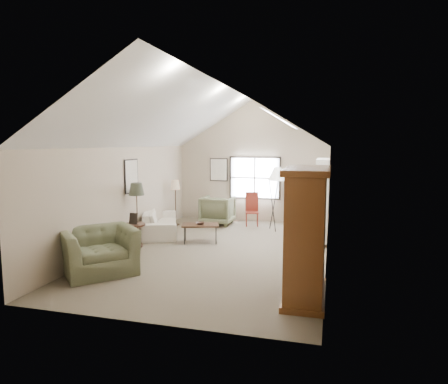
% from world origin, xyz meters
% --- Properties ---
extents(room_shell, '(5.01, 8.01, 4.00)m').
position_xyz_m(room_shell, '(0.00, 0.00, 3.21)').
color(room_shell, '#6E624E').
rests_on(room_shell, ground).
extents(window, '(1.72, 0.08, 1.42)m').
position_xyz_m(window, '(0.10, 3.96, 1.45)').
color(window, black).
rests_on(window, room_shell).
extents(skylight, '(0.80, 1.20, 0.52)m').
position_xyz_m(skylight, '(1.30, 0.90, 3.22)').
color(skylight, white).
rests_on(skylight, room_shell).
extents(wall_art, '(1.97, 3.71, 0.88)m').
position_xyz_m(wall_art, '(-1.88, 1.94, 1.73)').
color(wall_art, black).
rests_on(wall_art, room_shell).
extents(armoire, '(0.60, 1.50, 2.20)m').
position_xyz_m(armoire, '(2.18, -2.40, 1.10)').
color(armoire, brown).
rests_on(armoire, ground).
extents(tv_alcove, '(0.32, 1.30, 2.10)m').
position_xyz_m(tv_alcove, '(2.34, 1.60, 1.15)').
color(tv_alcove, white).
rests_on(tv_alcove, ground).
extents(media_console, '(0.34, 1.18, 0.60)m').
position_xyz_m(media_console, '(2.32, 1.60, 0.30)').
color(media_console, '#382316').
rests_on(media_console, ground).
extents(tv_panel, '(0.05, 0.90, 0.55)m').
position_xyz_m(tv_panel, '(2.32, 1.60, 0.92)').
color(tv_panel, black).
rests_on(tv_panel, media_console).
extents(sofa, '(1.74, 2.51, 0.68)m').
position_xyz_m(sofa, '(-2.20, 1.44, 0.34)').
color(sofa, beige).
rests_on(sofa, ground).
extents(armchair_near, '(1.84, 1.85, 0.91)m').
position_xyz_m(armchair_near, '(-1.92, -2.17, 0.45)').
color(armchair_near, '#626647').
rests_on(armchair_near, ground).
extents(armchair_far, '(0.98, 1.01, 0.91)m').
position_xyz_m(armchair_far, '(-0.94, 3.10, 0.45)').
color(armchair_far, '#616849').
rests_on(armchair_far, ground).
extents(coffee_table, '(1.07, 0.78, 0.49)m').
position_xyz_m(coffee_table, '(-0.72, 0.70, 0.24)').
color(coffee_table, '#3E2519').
rests_on(coffee_table, ground).
extents(bowl, '(0.29, 0.29, 0.06)m').
position_xyz_m(bowl, '(-0.72, 0.70, 0.52)').
color(bowl, '#321C14').
rests_on(bowl, coffee_table).
extents(side_table, '(0.77, 0.77, 0.59)m').
position_xyz_m(side_table, '(-2.20, -0.16, 0.29)').
color(side_table, '#381E17').
rests_on(side_table, ground).
extents(side_chair, '(0.49, 0.49, 1.05)m').
position_xyz_m(side_chair, '(0.17, 3.16, 0.53)').
color(side_chair, maroon).
rests_on(side_chair, ground).
extents(tripod_lamp, '(0.72, 0.72, 1.93)m').
position_xyz_m(tripod_lamp, '(1.02, 2.69, 0.96)').
color(tripod_lamp, white).
rests_on(tripod_lamp, ground).
extents(dark_lamp, '(0.51, 0.51, 1.63)m').
position_xyz_m(dark_lamp, '(-2.20, 0.04, 0.82)').
color(dark_lamp, '#2B2F21').
rests_on(dark_lamp, ground).
extents(tan_lamp, '(0.38, 0.38, 1.47)m').
position_xyz_m(tan_lamp, '(-2.20, 2.64, 0.73)').
color(tan_lamp, tan).
rests_on(tan_lamp, ground).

